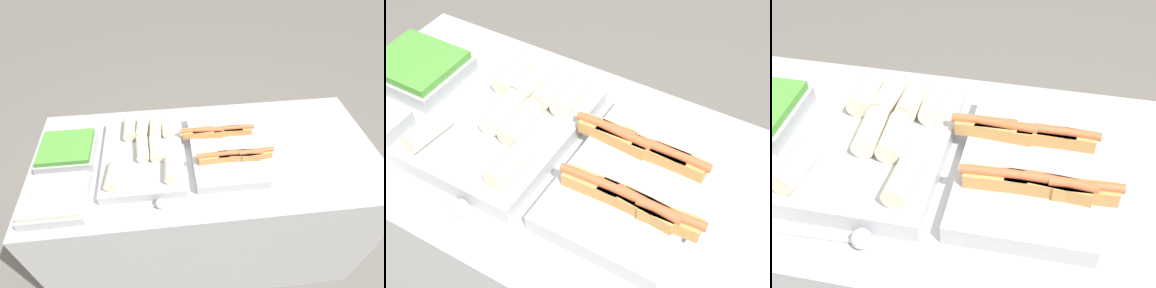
% 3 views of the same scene
% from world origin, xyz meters
% --- Properties ---
extents(ground_plane, '(12.00, 12.00, 0.00)m').
position_xyz_m(ground_plane, '(0.00, 0.00, 0.00)').
color(ground_plane, slate).
extents(counter, '(1.71, 0.76, 0.86)m').
position_xyz_m(counter, '(0.00, 0.00, 0.43)').
color(counter, '#B7BABF').
rests_on(counter, ground_plane).
extents(tray_hotdogs, '(0.42, 0.48, 0.10)m').
position_xyz_m(tray_hotdogs, '(0.09, -0.00, 0.90)').
color(tray_hotdogs, '#B7BABF').
rests_on(tray_hotdogs, counter).
extents(tray_wraps, '(0.38, 0.49, 0.11)m').
position_xyz_m(tray_wraps, '(-0.31, 0.01, 0.90)').
color(tray_wraps, '#B7BABF').
rests_on(tray_wraps, counter).
extents(tray_side_front, '(0.26, 0.24, 0.07)m').
position_xyz_m(tray_side_front, '(-0.68, -0.22, 0.90)').
color(tray_side_front, '#B7BABF').
rests_on(tray_side_front, counter).
extents(tray_side_back, '(0.26, 0.24, 0.07)m').
position_xyz_m(tray_side_back, '(-0.68, 0.07, 0.90)').
color(tray_side_back, '#B7BABF').
rests_on(tray_side_back, counter).
extents(serving_spoon_near, '(0.21, 0.05, 0.05)m').
position_xyz_m(serving_spoon_near, '(-0.26, -0.28, 0.88)').
color(serving_spoon_near, silver).
rests_on(serving_spoon_near, counter).
extents(serving_spoon_far, '(0.21, 0.05, 0.05)m').
position_xyz_m(serving_spoon_far, '(-0.26, 0.28, 0.88)').
color(serving_spoon_far, silver).
rests_on(serving_spoon_far, counter).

